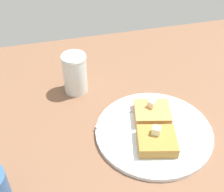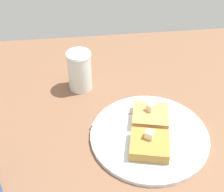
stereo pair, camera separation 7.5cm
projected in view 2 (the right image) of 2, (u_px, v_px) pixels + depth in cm
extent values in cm
cube|color=brown|center=(162.00, 150.00, 69.08)|extent=(101.71, 101.71, 2.03)
cylinder|color=white|center=(149.00, 136.00, 70.32)|extent=(26.65, 26.65, 1.01)
torus|color=gray|center=(149.00, 135.00, 70.26)|extent=(26.65, 26.65, 0.80)
cube|color=#A67935|center=(149.00, 145.00, 65.87)|extent=(9.39, 9.82, 2.49)
cube|color=#C78D48|center=(150.00, 117.00, 72.52)|extent=(9.39, 9.82, 2.49)
cube|color=#F0F1C5|center=(150.00, 136.00, 65.04)|extent=(2.28, 2.34, 1.76)
cube|color=beige|center=(151.00, 107.00, 71.91)|extent=(2.32, 2.36, 1.76)
cube|color=silver|center=(111.00, 119.00, 73.48)|extent=(4.45, 9.65, 0.36)
cube|color=silver|center=(134.00, 110.00, 75.78)|extent=(3.06, 3.41, 0.36)
cube|color=silver|center=(143.00, 104.00, 77.42)|extent=(1.46, 3.10, 0.36)
cube|color=silver|center=(144.00, 106.00, 77.05)|extent=(1.46, 3.10, 0.36)
cube|color=silver|center=(145.00, 107.00, 76.68)|extent=(1.46, 3.10, 0.36)
cube|color=silver|center=(147.00, 108.00, 76.30)|extent=(1.46, 3.10, 0.36)
cylinder|color=#5B2809|center=(80.00, 76.00, 82.20)|extent=(5.71, 5.71, 7.47)
cylinder|color=silver|center=(80.00, 71.00, 81.12)|extent=(6.21, 6.21, 10.80)
torus|color=silver|center=(78.00, 55.00, 77.93)|extent=(6.46, 6.46, 0.50)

